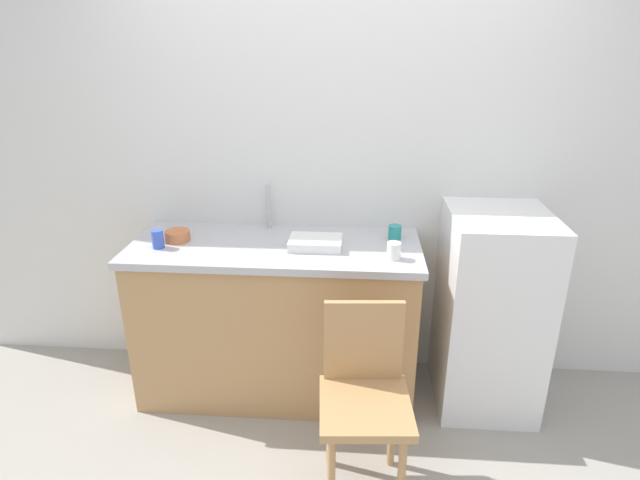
{
  "coord_description": "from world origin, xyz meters",
  "views": [
    {
      "loc": [
        0.11,
        -1.92,
        1.98
      ],
      "look_at": [
        -0.09,
        0.6,
        0.98
      ],
      "focal_mm": 28.93,
      "sensor_mm": 36.0,
      "label": 1
    }
  ],
  "objects_px": {
    "chair": "(364,393)",
    "terracotta_bowl": "(178,236)",
    "cup_blue": "(158,239)",
    "cup_teal": "(395,232)",
    "refrigerator": "(490,311)",
    "dish_tray": "(315,243)",
    "cup_white": "(394,251)"
  },
  "relations": [
    {
      "from": "chair",
      "to": "terracotta_bowl",
      "type": "bearing_deg",
      "value": 142.47
    },
    {
      "from": "cup_blue",
      "to": "terracotta_bowl",
      "type": "bearing_deg",
      "value": 57.68
    },
    {
      "from": "cup_teal",
      "to": "terracotta_bowl",
      "type": "bearing_deg",
      "value": -174.22
    },
    {
      "from": "refrigerator",
      "to": "terracotta_bowl",
      "type": "xyz_separation_m",
      "value": [
        -1.73,
        0.01,
        0.39
      ]
    },
    {
      "from": "terracotta_bowl",
      "to": "cup_teal",
      "type": "distance_m",
      "value": 1.2
    },
    {
      "from": "cup_blue",
      "to": "dish_tray",
      "type": "bearing_deg",
      "value": 4.98
    },
    {
      "from": "terracotta_bowl",
      "to": "chair",
      "type": "bearing_deg",
      "value": -33.26
    },
    {
      "from": "cup_white",
      "to": "chair",
      "type": "bearing_deg",
      "value": -104.67
    },
    {
      "from": "dish_tray",
      "to": "cup_blue",
      "type": "bearing_deg",
      "value": -175.02
    },
    {
      "from": "cup_teal",
      "to": "chair",
      "type": "bearing_deg",
      "value": -101.08
    },
    {
      "from": "chair",
      "to": "terracotta_bowl",
      "type": "relative_size",
      "value": 6.6
    },
    {
      "from": "refrigerator",
      "to": "cup_teal",
      "type": "xyz_separation_m",
      "value": [
        -0.54,
        0.13,
        0.4
      ]
    },
    {
      "from": "refrigerator",
      "to": "chair",
      "type": "xyz_separation_m",
      "value": [
        -0.69,
        -0.68,
        -0.07
      ]
    },
    {
      "from": "cup_teal",
      "to": "cup_white",
      "type": "relative_size",
      "value": 0.88
    },
    {
      "from": "refrigerator",
      "to": "cup_blue",
      "type": "bearing_deg",
      "value": -176.72
    },
    {
      "from": "terracotta_bowl",
      "to": "cup_white",
      "type": "xyz_separation_m",
      "value": [
        1.17,
        -0.16,
        0.01
      ]
    },
    {
      "from": "cup_teal",
      "to": "cup_white",
      "type": "xyz_separation_m",
      "value": [
        -0.02,
        -0.28,
        0.01
      ]
    },
    {
      "from": "chair",
      "to": "cup_white",
      "type": "relative_size",
      "value": 10.12
    },
    {
      "from": "refrigerator",
      "to": "chair",
      "type": "bearing_deg",
      "value": -135.78
    },
    {
      "from": "refrigerator",
      "to": "cup_teal",
      "type": "relative_size",
      "value": 14.62
    },
    {
      "from": "chair",
      "to": "dish_tray",
      "type": "relative_size",
      "value": 3.18
    },
    {
      "from": "refrigerator",
      "to": "dish_tray",
      "type": "xyz_separation_m",
      "value": [
        -0.97,
        -0.03,
        0.39
      ]
    },
    {
      "from": "terracotta_bowl",
      "to": "cup_teal",
      "type": "xyz_separation_m",
      "value": [
        1.19,
        0.12,
        0.01
      ]
    },
    {
      "from": "terracotta_bowl",
      "to": "cup_teal",
      "type": "bearing_deg",
      "value": 5.78
    },
    {
      "from": "terracotta_bowl",
      "to": "cup_white",
      "type": "relative_size",
      "value": 1.53
    },
    {
      "from": "chair",
      "to": "cup_white",
      "type": "height_order",
      "value": "cup_white"
    },
    {
      "from": "cup_teal",
      "to": "cup_blue",
      "type": "height_order",
      "value": "cup_blue"
    },
    {
      "from": "chair",
      "to": "cup_white",
      "type": "distance_m",
      "value": 0.72
    },
    {
      "from": "terracotta_bowl",
      "to": "dish_tray",
      "type": "bearing_deg",
      "value": -2.7
    },
    {
      "from": "refrigerator",
      "to": "dish_tray",
      "type": "bearing_deg",
      "value": -178.18
    },
    {
      "from": "cup_blue",
      "to": "cup_teal",
      "type": "bearing_deg",
      "value": 10.3
    },
    {
      "from": "refrigerator",
      "to": "cup_white",
      "type": "distance_m",
      "value": 0.71
    }
  ]
}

